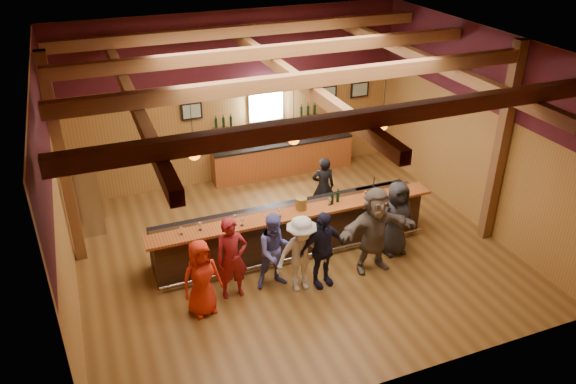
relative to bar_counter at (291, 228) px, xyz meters
name	(u,v)px	position (x,y,z in m)	size (l,w,h in m)	color
room	(293,113)	(-0.02, -0.09, 2.69)	(9.04, 9.00, 4.52)	brown
bar_counter	(291,228)	(0.00, 0.00, 0.00)	(6.30, 1.07, 1.11)	black
back_bar_cabinet	(283,158)	(1.18, 3.57, -0.05)	(4.00, 0.52, 0.95)	brown
window	(266,103)	(0.78, 3.80, 1.53)	(0.95, 0.09, 0.95)	silver
framed_pictures	(296,98)	(1.65, 3.79, 1.58)	(5.35, 0.05, 0.45)	black
wine_shelves	(267,119)	(0.78, 3.73, 1.10)	(3.00, 0.18, 0.30)	brown
pendant_lights	(294,138)	(-0.02, -0.15, 2.19)	(4.24, 0.24, 1.37)	black
stainless_fridge	(84,196)	(-4.12, 2.45, 0.38)	(0.70, 0.70, 1.80)	silver
customer_orange	(201,278)	(-2.32, -1.37, 0.25)	(0.76, 0.49, 1.55)	red
customer_redvest	(232,258)	(-1.66, -1.09, 0.34)	(0.62, 0.41, 1.71)	maroon
customer_denim	(276,251)	(-0.77, -1.11, 0.29)	(0.79, 0.62, 1.63)	#575CAE
customer_white	(301,254)	(-0.35, -1.39, 0.30)	(1.06, 0.61, 1.64)	beige
customer_navy	(322,249)	(0.09, -1.41, 0.31)	(0.97, 0.41, 1.66)	#1A1B34
customer_brown	(375,230)	(1.30, -1.32, 0.42)	(1.75, 0.56, 1.88)	#645B50
customer_dark	(396,218)	(2.05, -0.94, 0.33)	(0.83, 0.54, 1.70)	#232325
bartender	(323,186)	(1.28, 1.13, 0.23)	(0.55, 0.36, 1.51)	black
ice_bucket	(301,203)	(0.13, -0.24, 0.72)	(0.24, 0.24, 0.26)	brown
bottle_a	(332,199)	(0.83, -0.27, 0.72)	(0.07, 0.07, 0.33)	black
bottle_b	(338,197)	(0.98, -0.24, 0.71)	(0.07, 0.07, 0.31)	black
glass_a	(181,229)	(-2.43, -0.30, 0.71)	(0.08, 0.08, 0.17)	silver
glass_b	(200,224)	(-2.05, -0.28, 0.72)	(0.08, 0.08, 0.19)	silver
glass_c	(235,217)	(-1.33, -0.26, 0.73)	(0.09, 0.09, 0.19)	silver
glass_d	(242,220)	(-1.23, -0.42, 0.72)	(0.08, 0.08, 0.18)	silver
glass_e	(280,211)	(-0.40, -0.37, 0.72)	(0.08, 0.08, 0.19)	silver
glass_f	(330,200)	(0.76, -0.31, 0.72)	(0.08, 0.08, 0.18)	silver
glass_g	(366,193)	(1.61, -0.32, 0.72)	(0.08, 0.08, 0.18)	silver
glass_h	(373,192)	(1.78, -0.33, 0.72)	(0.08, 0.08, 0.18)	silver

